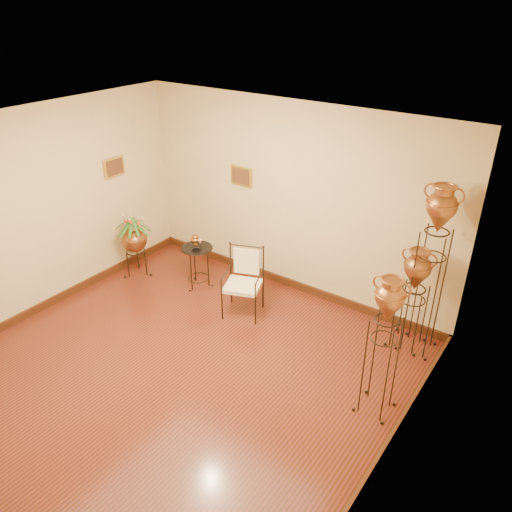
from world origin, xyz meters
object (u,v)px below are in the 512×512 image
Objects in this scene: amphora_tall at (430,270)px; planter_urn at (134,237)px; side_table at (198,266)px; armchair at (243,283)px; amphora_mid at (383,347)px.

amphora_tall reaches higher than planter_urn.
amphora_tall is 2.62× the size of side_table.
amphora_tall is at bearing -4.53° from armchair.
side_table is at bearing 165.74° from amphora_mid.
armchair is at bearing -163.47° from amphora_tall.
amphora_mid is (0.00, -1.30, -0.29)m from amphora_tall.
amphora_tall is 1.91× the size of planter_urn.
amphora_mid is at bearing -14.26° from side_table.
amphora_mid reaches higher than side_table.
side_table is at bearing -171.78° from amphora_tall.
planter_urn is at bearing -164.90° from side_table.
planter_urn is 1.38× the size of side_table.
armchair is at bearing 164.43° from amphora_mid.
planter_urn is 1.12m from side_table.
amphora_tall is 2.28× the size of armchair.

